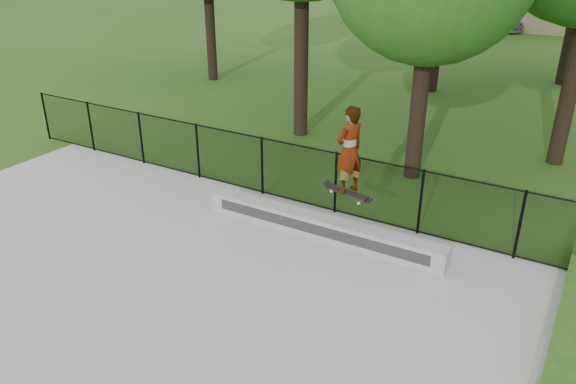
# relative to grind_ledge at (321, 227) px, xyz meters

# --- Properties ---
(ground) EXTENTS (100.00, 100.00, 0.00)m
(ground) POSITION_rel_grind_ledge_xyz_m (-2.25, -4.70, -0.30)
(ground) COLOR #255317
(ground) RESTS_ON ground
(concrete_slab) EXTENTS (14.00, 12.00, 0.06)m
(concrete_slab) POSITION_rel_grind_ledge_xyz_m (-2.25, -4.70, -0.27)
(concrete_slab) COLOR #ACADA7
(concrete_slab) RESTS_ON ground
(grind_ledge) EXTENTS (5.47, 0.40, 0.47)m
(grind_ledge) POSITION_rel_grind_ledge_xyz_m (0.00, 0.00, 0.00)
(grind_ledge) COLOR #ADAEA9
(grind_ledge) RESTS_ON concrete_slab
(car_a) EXTENTS (3.94, 2.87, 1.25)m
(car_a) POSITION_rel_grind_ledge_xyz_m (-9.10, 28.07, 0.33)
(car_a) COLOR #9F1D3A
(car_a) RESTS_ON ground
(car_b) EXTENTS (3.36, 2.31, 1.14)m
(car_b) POSITION_rel_grind_ledge_xyz_m (-4.73, 28.41, 0.28)
(car_b) COLOR black
(car_b) RESTS_ON ground
(car_c) EXTENTS (4.64, 2.90, 1.36)m
(car_c) POSITION_rel_grind_ledge_xyz_m (-3.31, 30.68, 0.38)
(car_c) COLOR gray
(car_c) RESTS_ON ground
(skater_airborne) EXTENTS (0.84, 0.75, 1.89)m
(skater_airborne) POSITION_rel_grind_ledge_xyz_m (0.65, -0.15, 1.89)
(skater_airborne) COLOR black
(skater_airborne) RESTS_ON ground
(chainlink_fence) EXTENTS (16.06, 0.06, 1.50)m
(chainlink_fence) POSITION_rel_grind_ledge_xyz_m (-2.25, 1.20, 0.52)
(chainlink_fence) COLOR black
(chainlink_fence) RESTS_ON concrete_slab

